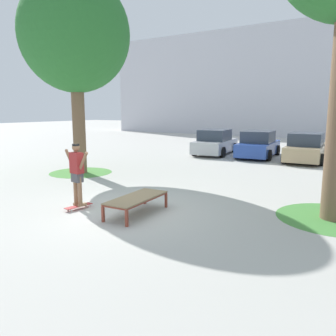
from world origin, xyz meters
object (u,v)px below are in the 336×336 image
at_px(skate_box, 137,199).
at_px(car_tan, 306,148).
at_px(skateboard, 79,206).
at_px(skater, 77,170).
at_px(tree_near_left, 75,35).
at_px(car_blue, 258,145).
at_px(car_silver, 215,143).

relative_size(skate_box, car_tan, 0.45).
relative_size(skateboard, car_tan, 0.19).
xyz_separation_m(skateboard, skater, (0.00, 0.00, 0.99)).
xyz_separation_m(skate_box, skateboard, (-1.63, -0.49, -0.34)).
xyz_separation_m(skateboard, car_tan, (3.41, 12.57, 0.61)).
xyz_separation_m(skate_box, tree_near_left, (-5.70, 3.41, 5.23)).
height_order(skate_box, skater, skater).
bearing_deg(skater, skate_box, 16.71).
height_order(skate_box, skateboard, skate_box).
bearing_deg(car_tan, car_blue, 174.17).
bearing_deg(car_silver, car_blue, 2.76).
bearing_deg(car_tan, skater, -105.18).
distance_m(car_blue, car_tan, 2.64).
distance_m(skateboard, car_tan, 13.04).
relative_size(skateboard, car_blue, 0.19).
distance_m(skate_box, car_tan, 12.21).
bearing_deg(car_silver, skateboard, -81.74).
relative_size(skate_box, skater, 1.15).
distance_m(tree_near_left, car_blue, 11.31).
bearing_deg(car_silver, car_tan, -1.54).
bearing_deg(car_blue, tree_near_left, -118.49).
xyz_separation_m(tree_near_left, car_silver, (2.22, 8.81, -4.95)).
bearing_deg(skate_box, skater, -163.29).
bearing_deg(tree_near_left, car_silver, 75.84).
relative_size(car_silver, car_tan, 1.02).
height_order(skateboard, tree_near_left, tree_near_left).
height_order(car_blue, car_tan, same).
height_order(skate_box, car_silver, car_silver).
distance_m(skateboard, car_silver, 12.86).
relative_size(skate_box, tree_near_left, 0.24).
xyz_separation_m(skateboard, tree_near_left, (-4.07, 3.90, 5.57)).
bearing_deg(skate_box, car_silver, 105.87).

